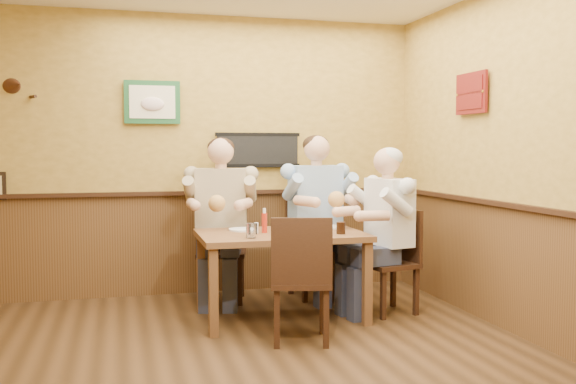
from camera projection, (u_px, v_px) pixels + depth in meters
name	position (u px, v px, depth m)	size (l,w,h in m)	color
room	(223.00, 115.00, 4.17)	(5.02, 5.03, 2.81)	#301E0E
dining_table	(281.00, 243.00, 5.50)	(1.40, 0.90, 0.75)	brown
chair_back_left	(222.00, 250.00, 6.15)	(0.45, 0.45, 0.99)	#331D10
chair_back_right	(315.00, 246.00, 6.33)	(0.46, 0.46, 1.00)	#331D10
chair_right_end	(389.00, 261.00, 5.70)	(0.43, 0.43, 0.93)	#331D10
chair_near_side	(300.00, 278.00, 4.87)	(0.45, 0.45, 0.97)	#331D10
diner_tan_shirt	(221.00, 228.00, 6.13)	(0.65, 0.65, 1.41)	tan
diner_blue_polo	(315.00, 225.00, 6.31)	(0.66, 0.66, 1.43)	#89A8CE
diner_white_elder	(389.00, 239.00, 5.69)	(0.61, 0.61, 1.32)	silver
water_glass_left	(251.00, 231.00, 5.15)	(0.08, 0.08, 0.12)	silver
water_glass_mid	(311.00, 230.00, 5.17)	(0.08, 0.08, 0.12)	white
cola_tumbler	(341.00, 228.00, 5.39)	(0.08, 0.08, 0.10)	black
hot_sauce_bottle	(264.00, 222.00, 5.46)	(0.05, 0.05, 0.19)	#B72713
salt_shaker	(256.00, 228.00, 5.44)	(0.04, 0.04, 0.09)	white
pepper_shaker	(255.00, 229.00, 5.38)	(0.04, 0.04, 0.09)	black
plate_far_left	(243.00, 229.00, 5.62)	(0.25, 0.25, 0.02)	silver
plate_far_right	(329.00, 227.00, 5.81)	(0.26, 0.26, 0.02)	silver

